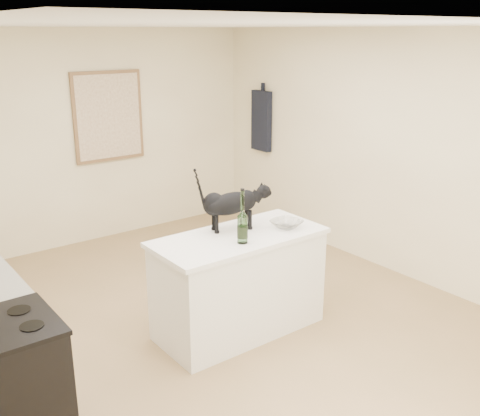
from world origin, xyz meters
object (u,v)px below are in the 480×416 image
black_cat (231,206)px  wine_bottle (242,219)px  stove (11,394)px  glass_bowl (287,224)px

black_cat → wine_bottle: (-0.11, -0.31, -0.01)m
wine_bottle → black_cat: bearing=70.2°
black_cat → wine_bottle: size_ratio=1.50×
stove → glass_bowl: (2.50, 0.30, 0.48)m
wine_bottle → glass_bowl: (0.54, 0.06, -0.17)m
stove → wine_bottle: (1.97, 0.24, 0.65)m
glass_bowl → wine_bottle: bearing=-173.7°
glass_bowl → black_cat: bearing=149.1°
stove → glass_bowl: size_ratio=3.38×
black_cat → glass_bowl: black_cat is taller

